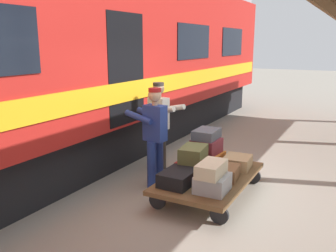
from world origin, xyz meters
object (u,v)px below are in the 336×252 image
object	(u,v)px
suitcase_gray_aluminum	(212,183)
porter_by_door	(159,124)
suitcase_black_hardshell	(178,178)
suitcase_orange_carryall	(208,158)
suitcase_cream_canvas	(211,169)
suitcase_red_plastic	(194,167)
suitcase_olive_duffel	(193,154)
suitcase_tan_vintage	(237,162)
suitcase_slate_roller	(207,134)
suitcase_burgundy_valise	(206,146)
luggage_cart	(209,178)
suitcase_brown_leather	(226,172)
porter_in_overalls	(154,134)
train_car	(65,61)

from	to	relation	value
suitcase_gray_aluminum	porter_by_door	xyz separation A→B (m)	(1.58, -1.25, 0.46)
suitcase_black_hardshell	suitcase_orange_carryall	bearing A→B (deg)	-90.00
suitcase_cream_canvas	suitcase_red_plastic	bearing A→B (deg)	-48.44
suitcase_orange_carryall	suitcase_olive_duffel	world-z (taller)	suitcase_olive_duffel
porter_by_door	suitcase_tan_vintage	bearing A→B (deg)	176.50
suitcase_cream_canvas	suitcase_slate_roller	distance (m)	1.37
suitcase_black_hardshell	suitcase_burgundy_valise	bearing A→B (deg)	-88.45
suitcase_black_hardshell	suitcase_red_plastic	world-z (taller)	suitcase_black_hardshell
luggage_cart	suitcase_olive_duffel	bearing A→B (deg)	6.84
suitcase_black_hardshell	suitcase_orange_carryall	world-z (taller)	suitcase_black_hardshell
suitcase_brown_leather	suitcase_slate_roller	xyz separation A→B (m)	(0.59, -0.62, 0.41)
suitcase_gray_aluminum	suitcase_burgundy_valise	size ratio (longest dim) A/B	1.01
luggage_cart	suitcase_gray_aluminum	xyz separation A→B (m)	(-0.27, 0.58, 0.17)
suitcase_tan_vintage	porter_in_overalls	world-z (taller)	porter_in_overalls
suitcase_gray_aluminum	suitcase_burgundy_valise	distance (m)	1.31
suitcase_olive_duffel	porter_in_overalls	xyz separation A→B (m)	(0.70, 0.06, 0.26)
suitcase_brown_leather	suitcase_cream_canvas	xyz separation A→B (m)	(0.01, 0.60, 0.25)
suitcase_cream_canvas	porter_in_overalls	world-z (taller)	porter_in_overalls
luggage_cart	suitcase_red_plastic	size ratio (longest dim) A/B	3.74
suitcase_olive_duffel	suitcase_tan_vintage	bearing A→B (deg)	-132.12
porter_by_door	suitcase_orange_carryall	bearing A→B (deg)	174.66
train_car	luggage_cart	size ratio (longest dim) A/B	8.01
suitcase_gray_aluminum	porter_in_overalls	bearing A→B (deg)	-21.21
suitcase_burgundy_valise	suitcase_slate_roller	bearing A→B (deg)	-65.08
luggage_cart	suitcase_tan_vintage	size ratio (longest dim) A/B	4.30
luggage_cart	train_car	bearing A→B (deg)	-5.43
suitcase_red_plastic	suitcase_cream_canvas	xyz separation A→B (m)	(-0.54, 0.60, 0.24)
suitcase_orange_carryall	suitcase_tan_vintage	bearing A→B (deg)	180.00
suitcase_tan_vintage	porter_by_door	xyz separation A→B (m)	(1.58, -0.10, 0.49)
suitcase_slate_roller	suitcase_olive_duffel	world-z (taller)	suitcase_slate_roller
suitcase_burgundy_valise	luggage_cart	bearing A→B (deg)	117.35
suitcase_tan_vintage	porter_by_door	bearing A→B (deg)	-3.50
porter_by_door	suitcase_burgundy_valise	bearing A→B (deg)	175.31
suitcase_tan_vintage	suitcase_burgundy_valise	world-z (taller)	suitcase_burgundy_valise
porter_in_overalls	suitcase_black_hardshell	bearing A→B (deg)	145.40
suitcase_brown_leather	suitcase_orange_carryall	size ratio (longest dim) A/B	0.81
suitcase_tan_vintage	suitcase_brown_leather	bearing A→B (deg)	90.00
train_car	suitcase_red_plastic	bearing A→B (deg)	174.08
train_car	suitcase_olive_duffel	bearing A→B (deg)	173.45
luggage_cart	suitcase_slate_roller	distance (m)	0.90
train_car	suitcase_black_hardshell	bearing A→B (deg)	163.55
suitcase_burgundy_valise	porter_by_door	distance (m)	1.05
suitcase_black_hardshell	suitcase_burgundy_valise	world-z (taller)	suitcase_burgundy_valise
suitcase_orange_carryall	porter_in_overalls	xyz separation A→B (m)	(0.70, 0.67, 0.50)
porter_in_overalls	suitcase_olive_duffel	bearing A→B (deg)	-175.37
suitcase_brown_leather	train_car	bearing A→B (deg)	-5.01
suitcase_red_plastic	suitcase_slate_roller	world-z (taller)	suitcase_slate_roller
suitcase_burgundy_valise	porter_by_door	size ratio (longest dim) A/B	0.28
suitcase_burgundy_valise	suitcase_black_hardshell	bearing A→B (deg)	91.55
luggage_cart	suitcase_tan_vintage	distance (m)	0.65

